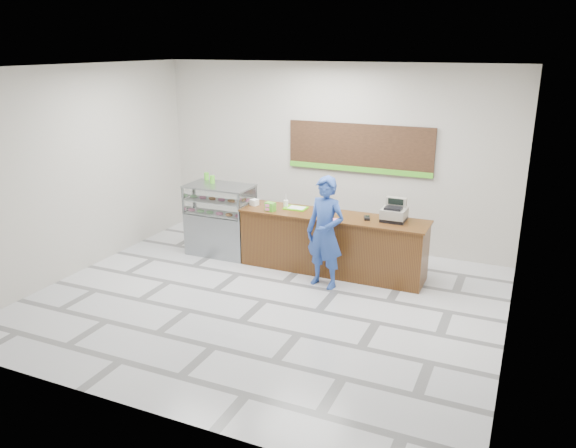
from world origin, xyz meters
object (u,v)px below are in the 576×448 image
at_px(display_case, 220,219).
at_px(cash_register, 394,213).
at_px(serving_tray, 296,208).
at_px(customer, 325,233).
at_px(sales_counter, 332,243).

relative_size(display_case, cash_register, 3.23).
xyz_separation_m(serving_tray, customer, (0.82, -0.72, -0.12)).
xyz_separation_m(sales_counter, display_case, (-2.22, -0.00, 0.16)).
distance_m(serving_tray, customer, 1.10).
bearing_deg(display_case, sales_counter, 0.01).
bearing_deg(cash_register, serving_tray, -179.36).
height_order(sales_counter, customer, customer).
distance_m(display_case, cash_register, 3.28).
relative_size(cash_register, serving_tray, 1.05).
bearing_deg(customer, display_case, 177.77).
relative_size(sales_counter, serving_tray, 8.32).
bearing_deg(display_case, cash_register, 1.85).
relative_size(sales_counter, customer, 1.78).
xyz_separation_m(cash_register, serving_tray, (-1.76, -0.00, -0.13)).
bearing_deg(sales_counter, serving_tray, 172.16).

